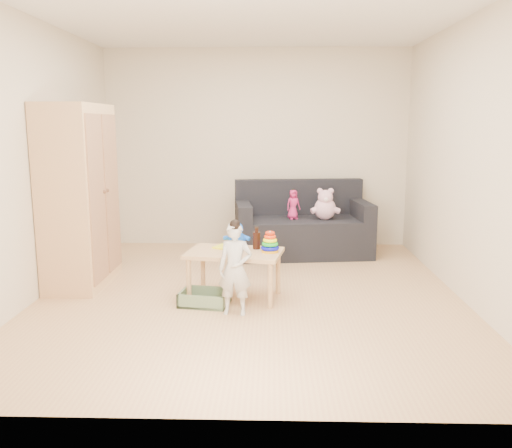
{
  "coord_description": "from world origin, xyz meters",
  "views": [
    {
      "loc": [
        0.2,
        -5.02,
        1.63
      ],
      "look_at": [
        0.05,
        0.25,
        0.65
      ],
      "focal_mm": 38.0,
      "sensor_mm": 36.0,
      "label": 1
    }
  ],
  "objects_px": {
    "play_table": "(235,275)",
    "toddler": "(235,270)",
    "wardrobe": "(79,196)",
    "sofa": "(302,237)"
  },
  "relations": [
    {
      "from": "sofa",
      "to": "play_table",
      "type": "height_order",
      "value": "sofa"
    },
    {
      "from": "sofa",
      "to": "toddler",
      "type": "xyz_separation_m",
      "value": [
        -0.7,
        -2.18,
        0.16
      ]
    },
    {
      "from": "toddler",
      "to": "sofa",
      "type": "bearing_deg",
      "value": 78.02
    },
    {
      "from": "play_table",
      "to": "sofa",
      "type": "bearing_deg",
      "value": 67.16
    },
    {
      "from": "sofa",
      "to": "toddler",
      "type": "relative_size",
      "value": 2.1
    },
    {
      "from": "toddler",
      "to": "wardrobe",
      "type": "bearing_deg",
      "value": 157.65
    },
    {
      "from": "sofa",
      "to": "play_table",
      "type": "bearing_deg",
      "value": -119.55
    },
    {
      "from": "wardrobe",
      "to": "toddler",
      "type": "distance_m",
      "value": 1.92
    },
    {
      "from": "sofa",
      "to": "toddler",
      "type": "distance_m",
      "value": 2.29
    },
    {
      "from": "play_table",
      "to": "toddler",
      "type": "relative_size",
      "value": 1.1
    }
  ]
}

